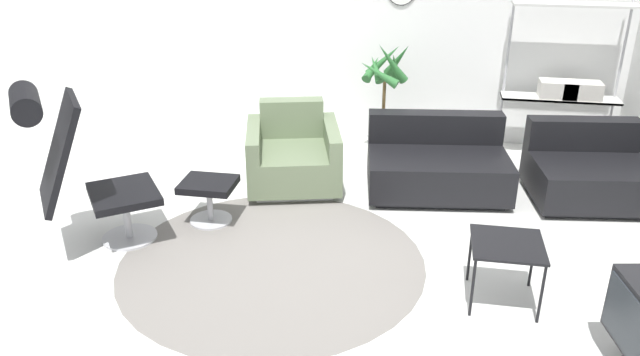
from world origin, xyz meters
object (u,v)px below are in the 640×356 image
object	(u,v)px
lounge_chair	(72,156)
ottoman	(209,192)
couch_second	(588,173)
shelf_unit	(567,80)
side_table	(507,249)
couch_low	(437,166)
armchair_red	(293,157)
potted_plant	(384,97)

from	to	relation	value
lounge_chair	ottoman	bearing A→B (deg)	90.00
couch_second	shelf_unit	world-z (taller)	shelf_unit
ottoman	shelf_unit	size ratio (longest dim) A/B	0.24
ottoman	side_table	world-z (taller)	side_table
ottoman	couch_second	distance (m)	3.42
lounge_chair	ottoman	xyz separation A→B (m)	(0.82, 0.60, -0.51)
lounge_chair	ottoman	world-z (taller)	lounge_chair
lounge_chair	side_table	size ratio (longest dim) A/B	2.82
side_table	couch_low	bearing A→B (deg)	104.86
armchair_red	couch_low	world-z (taller)	armchair_red
armchair_red	couch_second	xyz separation A→B (m)	(2.72, 0.16, -0.03)
couch_low	shelf_unit	bearing A→B (deg)	-146.26
armchair_red	couch_second	size ratio (longest dim) A/B	0.95
ottoman	armchair_red	xyz separation A→B (m)	(0.54, 0.88, 0.01)
lounge_chair	couch_low	xyz separation A→B (m)	(2.71, 1.58, -0.54)
side_table	potted_plant	distance (m)	2.85
couch_second	potted_plant	bearing A→B (deg)	-30.83
side_table	couch_second	bearing A→B (deg)	63.43
lounge_chair	armchair_red	world-z (taller)	lounge_chair
ottoman	couch_low	bearing A→B (deg)	27.48
ottoman	side_table	xyz separation A→B (m)	(2.36, -0.76, 0.14)
couch_low	lounge_chair	bearing A→B (deg)	22.98
armchair_red	side_table	size ratio (longest dim) A/B	2.26
couch_second	shelf_unit	size ratio (longest dim) A/B	0.60
side_table	armchair_red	bearing A→B (deg)	137.96
armchair_red	potted_plant	distance (m)	1.32
lounge_chair	couch_second	xyz separation A→B (m)	(4.07, 1.63, -0.54)
ottoman	potted_plant	size ratio (longest dim) A/B	0.36
lounge_chair	couch_second	size ratio (longest dim) A/B	1.18
couch_second	ottoman	bearing A→B (deg)	10.43
lounge_chair	armchair_red	distance (m)	2.07
armchair_red	shelf_unit	bearing A→B (deg)	-169.57
lounge_chair	shelf_unit	bearing A→B (deg)	87.95
potted_plant	ottoman	bearing A→B (deg)	-124.80
couch_low	armchair_red	bearing A→B (deg)	-2.86
couch_second	shelf_unit	bearing A→B (deg)	-92.40
armchair_red	ottoman	bearing A→B (deg)	44.39
couch_low	side_table	xyz separation A→B (m)	(0.46, -1.75, 0.16)
ottoman	couch_second	size ratio (longest dim) A/B	0.40
ottoman	shelf_unit	distance (m)	3.84
couch_low	couch_second	xyz separation A→B (m)	(1.36, 0.05, 0.00)
ottoman	couch_low	world-z (taller)	couch_low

